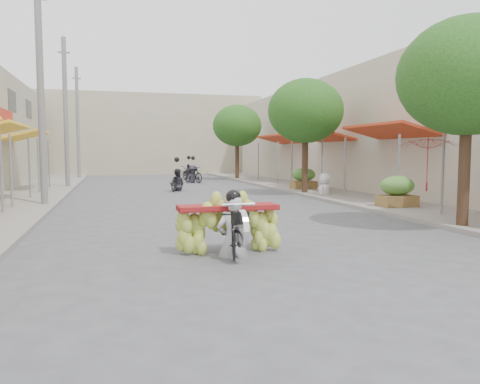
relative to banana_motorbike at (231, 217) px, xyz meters
name	(u,v)px	position (x,y,z in m)	size (l,w,h in m)	color
ground	(342,293)	(0.89, -2.80, -0.71)	(120.00, 120.00, 0.00)	#545459
sidewalk_left	(13,199)	(-6.11, 12.20, -0.65)	(4.00, 60.00, 0.12)	gray
sidewalk_right	(327,191)	(7.89, 12.20, -0.65)	(4.00, 60.00, 0.12)	gray
shophouse_row_right	(430,131)	(12.89, 11.20, 2.29)	(9.77, 40.00, 6.00)	#BCAF9C
far_building	(146,135)	(0.89, 35.20, 2.79)	(20.00, 6.00, 7.00)	tan
utility_pole_mid	(41,92)	(-4.51, 9.20, 3.32)	(0.60, 0.24, 8.00)	slate
utility_pole_far	(66,113)	(-4.51, 18.20, 3.32)	(0.60, 0.24, 8.00)	slate
utility_pole_back	(78,123)	(-4.51, 27.20, 3.32)	(0.60, 0.24, 8.00)	slate
street_tree_near	(468,77)	(6.29, 1.20, 3.07)	(3.40, 3.40, 5.25)	#3A2719
street_tree_mid	(306,111)	(6.29, 11.20, 3.07)	(3.40, 3.40, 5.25)	#3A2719
street_tree_far	(237,126)	(6.29, 23.20, 3.07)	(3.40, 3.40, 5.25)	#3A2719
produce_crate_mid	(397,189)	(7.09, 5.20, 0.00)	(1.20, 0.88, 1.16)	brown
produce_crate_far	(304,177)	(7.09, 13.20, 0.00)	(1.20, 0.88, 1.16)	brown
banana_motorbike	(231,217)	(0.00, 0.00, 0.00)	(2.20, 1.77, 2.12)	black
market_umbrella	(430,136)	(6.98, 3.46, 1.72)	(2.27, 2.27, 1.66)	#A3151F
pedestrian	(325,173)	(6.85, 10.29, 0.32)	(1.02, 1.01, 1.83)	silver
bg_motorbike_a	(177,177)	(0.95, 14.87, 0.01)	(1.34, 1.93, 1.95)	black
bg_motorbike_b	(193,170)	(2.76, 20.79, 0.12)	(1.34, 1.85, 1.95)	black
bg_motorbike_c	(189,169)	(2.94, 23.67, 0.07)	(1.17, 1.85, 1.95)	black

